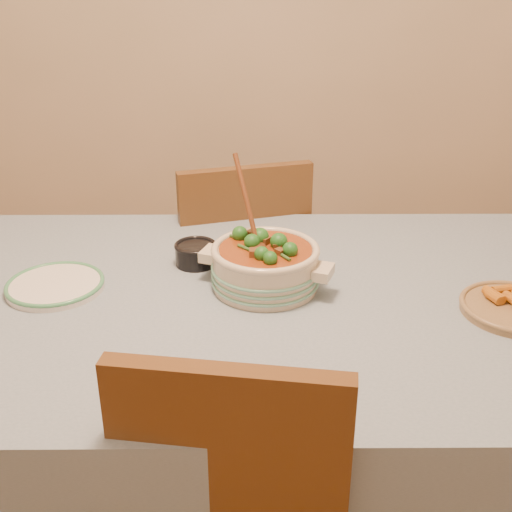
{
  "coord_description": "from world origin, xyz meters",
  "views": [
    {
      "loc": [
        -0.03,
        -1.38,
        1.51
      ],
      "look_at": [
        -0.02,
        0.03,
        0.85
      ],
      "focal_mm": 45.0,
      "sensor_mm": 36.0,
      "label": 1
    }
  ],
  "objects": [
    {
      "name": "chair_far",
      "position": [
        -0.08,
        0.62,
        0.52
      ],
      "size": [
        0.53,
        0.53,
        0.92
      ],
      "rotation": [
        0.0,
        0.0,
        3.42
      ],
      "color": "brown",
      "rests_on": "floor"
    },
    {
      "name": "white_plate",
      "position": [
        -0.52,
        0.04,
        0.77
      ],
      "size": [
        0.31,
        0.31,
        0.02
      ],
      "rotation": [
        0.0,
        0.0,
        0.33
      ],
      "color": "silver",
      "rests_on": "dining_table"
    },
    {
      "name": "condiment_bowl",
      "position": [
        -0.18,
        0.18,
        0.79
      ],
      "size": [
        0.12,
        0.12,
        0.06
      ],
      "rotation": [
        0.0,
        0.0,
        0.12
      ],
      "color": "black",
      "rests_on": "dining_table"
    },
    {
      "name": "dining_table",
      "position": [
        0.0,
        0.0,
        0.66
      ],
      "size": [
        1.68,
        1.08,
        0.76
      ],
      "color": "brown",
      "rests_on": "floor"
    },
    {
      "name": "stew_casserole",
      "position": [
        0.01,
        0.05,
        0.82
      ],
      "size": [
        0.34,
        0.34,
        0.32
      ],
      "rotation": [
        0.0,
        0.0,
        -0.37
      ],
      "color": "beige",
      "rests_on": "dining_table"
    }
  ]
}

